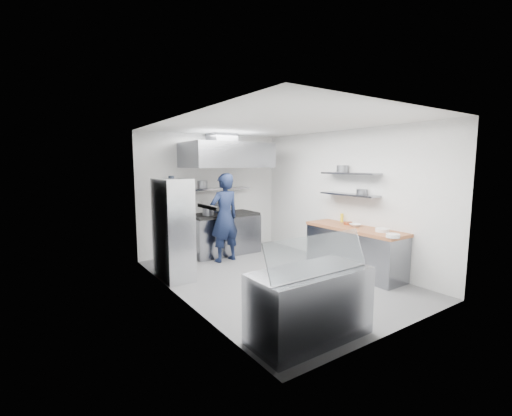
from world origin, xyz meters
TOP-DOWN VIEW (x-y plane):
  - floor at (0.00, 0.00)m, footprint 5.00×5.00m
  - ceiling at (0.00, 0.00)m, footprint 5.00×5.00m
  - wall_back at (0.00, 2.50)m, footprint 3.60×2.80m
  - wall_front at (0.00, -2.50)m, footprint 3.60×2.80m
  - wall_left at (-1.80, 0.00)m, footprint 2.80×5.00m
  - wall_right at (1.80, 0.00)m, footprint 2.80×5.00m
  - gas_range at (0.10, 2.10)m, footprint 1.60×0.80m
  - cooktop at (0.10, 2.10)m, footprint 1.57×0.78m
  - stock_pot_left at (-0.35, 2.00)m, footprint 0.25×0.25m
  - stock_pot_mid at (0.16, 2.44)m, footprint 0.33×0.33m
  - over_range_shelf at (0.10, 2.34)m, footprint 1.60×0.30m
  - shelf_pot_a at (-0.24, 2.54)m, footprint 0.27×0.27m
  - shelf_pot_b at (0.42, 2.56)m, footprint 0.31×0.31m
  - extractor_hood at (0.10, 1.93)m, footprint 1.90×1.15m
  - hood_duct at (0.10, 2.15)m, footprint 0.55×0.55m
  - red_firebox at (-1.25, 2.44)m, footprint 0.22×0.10m
  - chef at (-0.20, 1.52)m, footprint 0.74×0.53m
  - wire_rack at (-1.53, 1.05)m, footprint 0.50×0.90m
  - rack_bin_a at (-1.53, 1.12)m, footprint 0.14×0.18m
  - rack_bin_b at (-1.53, 1.27)m, footprint 0.14×0.18m
  - rack_jar at (-1.48, 1.19)m, footprint 0.10×0.10m
  - knife_strip at (-1.78, -0.90)m, footprint 0.04×0.55m
  - prep_counter_base at (1.48, -0.60)m, footprint 0.62×2.00m
  - prep_counter_top at (1.48, -0.60)m, footprint 0.65×2.04m
  - plate_stack_a at (1.25, -1.58)m, footprint 0.22×0.22m
  - plate_stack_b at (1.53, -1.18)m, footprint 0.24×0.24m
  - copper_pan at (1.59, -0.34)m, footprint 0.17×0.17m
  - squeeze_bottle at (1.72, -0.06)m, footprint 0.06×0.06m
  - mixing_bowl at (1.54, -0.57)m, footprint 0.26×0.26m
  - wall_shelf_lower at (1.64, -0.30)m, footprint 0.30×1.30m
  - wall_shelf_upper at (1.64, -0.30)m, footprint 0.30×1.30m
  - shelf_pot_c at (1.71, -0.55)m, footprint 0.20×0.20m
  - shelf_pot_d at (1.69, -0.06)m, footprint 0.23×0.23m
  - display_case at (-0.99, -2.00)m, footprint 1.50×0.70m
  - display_glass at (-0.99, -2.12)m, footprint 1.47×0.19m

SIDE VIEW (x-z plane):
  - floor at x=0.00m, z-range 0.00..0.00m
  - prep_counter_base at x=1.48m, z-range 0.00..0.84m
  - display_case at x=-0.99m, z-range 0.00..0.85m
  - gas_range at x=0.10m, z-range 0.00..0.90m
  - rack_bin_a at x=-1.53m, z-range 0.72..0.88m
  - prep_counter_top at x=1.48m, z-range 0.84..0.90m
  - wire_rack at x=-1.53m, z-range 0.00..1.85m
  - mixing_bowl at x=1.54m, z-range 0.90..0.95m
  - cooktop at x=0.10m, z-range 0.90..0.96m
  - plate_stack_a at x=1.25m, z-range 0.90..0.96m
  - plate_stack_b at x=1.53m, z-range 0.90..0.96m
  - copper_pan at x=1.59m, z-range 0.90..0.96m
  - chef at x=-0.20m, z-range 0.00..1.91m
  - squeeze_bottle at x=1.72m, z-range 0.90..1.08m
  - stock_pot_left at x=-0.35m, z-range 0.96..1.16m
  - display_glass at x=-0.99m, z-range 0.86..1.28m
  - stock_pot_mid at x=0.16m, z-range 0.96..1.20m
  - rack_bin_b at x=-1.53m, z-range 1.22..1.38m
  - wall_back at x=0.00m, z-range 1.39..1.41m
  - wall_front at x=0.00m, z-range 1.39..1.41m
  - wall_left at x=-1.80m, z-range 1.39..1.41m
  - wall_right at x=1.80m, z-range 1.39..1.41m
  - red_firebox at x=-1.25m, z-range 1.29..1.55m
  - wall_shelf_lower at x=1.64m, z-range 1.48..1.52m
  - over_range_shelf at x=0.10m, z-range 1.50..1.54m
  - knife_strip at x=-1.78m, z-range 1.53..1.57m
  - shelf_pot_c at x=1.71m, z-range 1.52..1.62m
  - shelf_pot_a at x=-0.24m, z-range 1.54..1.72m
  - shelf_pot_b at x=0.42m, z-range 1.54..1.76m
  - rack_jar at x=-1.48m, z-range 1.71..1.89m
  - wall_shelf_upper at x=1.64m, z-range 1.90..1.94m
  - shelf_pot_d at x=1.69m, z-range 1.94..2.08m
  - extractor_hood at x=0.10m, z-range 2.02..2.57m
  - hood_duct at x=0.10m, z-range 2.56..2.80m
  - ceiling at x=0.00m, z-range 2.80..2.80m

